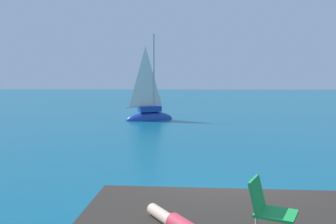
% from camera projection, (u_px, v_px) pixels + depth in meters
% --- Properties ---
extents(ground_plane, '(160.00, 160.00, 0.00)m').
position_uv_depth(ground_plane, '(221.00, 211.00, 8.70)').
color(ground_plane, '#0F5675').
extents(sailboat_near, '(3.78, 2.68, 6.86)m').
position_uv_depth(sailboat_near, '(149.00, 115.00, 26.76)').
color(sailboat_near, '#193D99').
rests_on(sailboat_near, ground).
extents(beach_chair, '(0.74, 0.69, 0.80)m').
position_uv_depth(beach_chair, '(267.00, 206.00, 4.96)').
color(beach_chair, green).
rests_on(beach_chair, shore_ledge).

